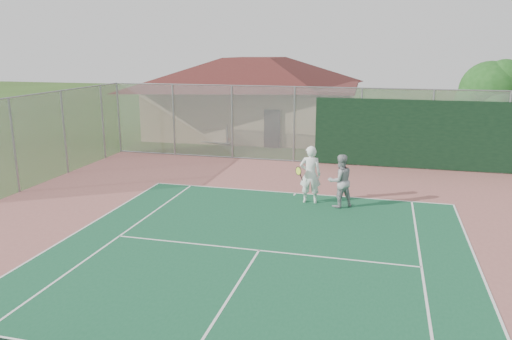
{
  "coord_description": "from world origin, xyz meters",
  "views": [
    {
      "loc": [
        3.01,
        -5.55,
        5.29
      ],
      "look_at": [
        -0.77,
        9.06,
        1.53
      ],
      "focal_mm": 35.0,
      "sensor_mm": 36.0,
      "label": 1
    }
  ],
  "objects_px": {
    "player_white_front": "(310,175)",
    "player_grey_back": "(340,181)",
    "clubhouse": "(255,88)",
    "tree": "(491,93)",
    "bleachers": "(210,132)"
  },
  "relations": [
    {
      "from": "clubhouse",
      "to": "tree",
      "type": "xyz_separation_m",
      "value": [
        12.55,
        -3.48,
        0.3
      ]
    },
    {
      "from": "clubhouse",
      "to": "player_grey_back",
      "type": "relative_size",
      "value": 7.27
    },
    {
      "from": "bleachers",
      "to": "player_grey_back",
      "type": "distance_m",
      "value": 13.04
    },
    {
      "from": "clubhouse",
      "to": "player_white_front",
      "type": "xyz_separation_m",
      "value": [
        5.33,
        -13.02,
        -1.79
      ]
    },
    {
      "from": "bleachers",
      "to": "player_grey_back",
      "type": "bearing_deg",
      "value": -43.5
    },
    {
      "from": "clubhouse",
      "to": "player_white_front",
      "type": "relative_size",
      "value": 6.53
    },
    {
      "from": "bleachers",
      "to": "clubhouse",
      "type": "bearing_deg",
      "value": 66.69
    },
    {
      "from": "bleachers",
      "to": "player_white_front",
      "type": "height_order",
      "value": "player_white_front"
    },
    {
      "from": "player_white_front",
      "to": "player_grey_back",
      "type": "height_order",
      "value": "player_white_front"
    },
    {
      "from": "clubhouse",
      "to": "bleachers",
      "type": "distance_m",
      "value": 4.23
    },
    {
      "from": "clubhouse",
      "to": "player_grey_back",
      "type": "xyz_separation_m",
      "value": [
        6.37,
        -13.22,
        -1.9
      ]
    },
    {
      "from": "clubhouse",
      "to": "tree",
      "type": "relative_size",
      "value": 2.77
    },
    {
      "from": "player_grey_back",
      "to": "clubhouse",
      "type": "bearing_deg",
      "value": -96.4
    },
    {
      "from": "player_white_front",
      "to": "player_grey_back",
      "type": "distance_m",
      "value": 1.07
    },
    {
      "from": "tree",
      "to": "player_white_front",
      "type": "relative_size",
      "value": 2.36
    }
  ]
}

